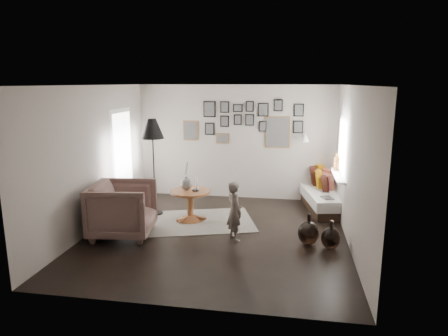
% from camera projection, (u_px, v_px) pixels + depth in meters
% --- Properties ---
extents(ground, '(4.80, 4.80, 0.00)m').
position_uv_depth(ground, '(217.00, 234.00, 7.11)').
color(ground, black).
rests_on(ground, ground).
extents(wall_back, '(4.50, 0.00, 4.50)m').
position_uv_depth(wall_back, '(236.00, 142.00, 9.15)').
color(wall_back, '#9D9389').
rests_on(wall_back, ground).
extents(wall_front, '(4.50, 0.00, 4.50)m').
position_uv_depth(wall_front, '(177.00, 204.00, 4.52)').
color(wall_front, '#9D9389').
rests_on(wall_front, ground).
extents(wall_left, '(0.00, 4.80, 4.80)m').
position_uv_depth(wall_left, '(94.00, 158.00, 7.20)').
color(wall_left, '#9D9389').
rests_on(wall_left, ground).
extents(wall_right, '(0.00, 4.80, 4.80)m').
position_uv_depth(wall_right, '(352.00, 167.00, 6.47)').
color(wall_right, '#9D9389').
rests_on(wall_right, ground).
extents(ceiling, '(4.80, 4.80, 0.00)m').
position_uv_depth(ceiling, '(216.00, 85.00, 6.56)').
color(ceiling, white).
rests_on(ceiling, wall_back).
extents(door_left, '(0.00, 2.14, 2.14)m').
position_uv_depth(door_left, '(123.00, 160.00, 8.41)').
color(door_left, white).
rests_on(door_left, wall_left).
extents(window_right, '(0.15, 1.32, 1.30)m').
position_uv_depth(window_right, '(337.00, 171.00, 7.85)').
color(window_right, white).
rests_on(window_right, wall_right).
extents(gallery_wall, '(2.74, 0.03, 1.08)m').
position_uv_depth(gallery_wall, '(248.00, 123.00, 8.99)').
color(gallery_wall, brown).
rests_on(gallery_wall, wall_back).
extents(wall_sconce, '(0.18, 0.36, 0.16)m').
position_uv_depth(wall_sconce, '(305.00, 138.00, 8.61)').
color(wall_sconce, white).
rests_on(wall_sconce, wall_back).
extents(rug, '(2.40, 1.99, 0.01)m').
position_uv_depth(rug, '(199.00, 221.00, 7.73)').
color(rug, '#B4AE9E').
rests_on(rug, ground).
extents(pedestal_table, '(0.77, 0.77, 0.60)m').
position_uv_depth(pedestal_table, '(190.00, 207.00, 7.75)').
color(pedestal_table, brown).
rests_on(pedestal_table, ground).
extents(vase, '(0.22, 0.22, 0.55)m').
position_uv_depth(vase, '(186.00, 182.00, 7.68)').
color(vase, black).
rests_on(vase, pedestal_table).
extents(candles, '(0.13, 0.13, 0.29)m').
position_uv_depth(candles, '(195.00, 184.00, 7.64)').
color(candles, black).
rests_on(candles, pedestal_table).
extents(daybed, '(1.08, 1.89, 0.87)m').
position_uv_depth(daybed, '(324.00, 195.00, 8.54)').
color(daybed, black).
rests_on(daybed, ground).
extents(magazine_on_daybed, '(0.28, 0.32, 0.01)m').
position_uv_depth(magazine_on_daybed, '(327.00, 198.00, 7.90)').
color(magazine_on_daybed, black).
rests_on(magazine_on_daybed, daybed).
extents(armchair, '(1.18, 1.15, 0.96)m').
position_uv_depth(armchair, '(123.00, 209.00, 6.95)').
color(armchair, brown).
rests_on(armchair, ground).
extents(armchair_cushion, '(0.47, 0.49, 0.20)m').
position_uv_depth(armchair_cushion, '(126.00, 209.00, 6.99)').
color(armchair_cushion, beige).
rests_on(armchair_cushion, armchair).
extents(floor_lamp, '(0.46, 0.46, 1.95)m').
position_uv_depth(floor_lamp, '(152.00, 132.00, 7.84)').
color(floor_lamp, black).
rests_on(floor_lamp, ground).
extents(magazine_basket, '(0.33, 0.33, 0.39)m').
position_uv_depth(magazine_basket, '(96.00, 229.00, 6.83)').
color(magazine_basket, black).
rests_on(magazine_basket, ground).
extents(demijohn_large, '(0.35, 0.35, 0.53)m').
position_uv_depth(demijohn_large, '(308.00, 233.00, 6.61)').
color(demijohn_large, black).
rests_on(demijohn_large, ground).
extents(demijohn_small, '(0.31, 0.31, 0.48)m').
position_uv_depth(demijohn_small, '(331.00, 238.00, 6.44)').
color(demijohn_small, black).
rests_on(demijohn_small, ground).
extents(child, '(0.41, 0.45, 1.02)m').
position_uv_depth(child, '(234.00, 211.00, 6.74)').
color(child, '#5F524B').
rests_on(child, ground).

